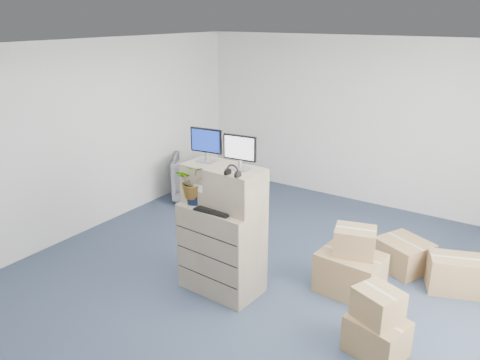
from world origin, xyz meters
name	(u,v)px	position (x,y,z in m)	size (l,w,h in m)	color
ground	(251,292)	(0.00, 0.00, 0.00)	(7.00, 7.00, 0.00)	#283249
wall_back	(363,122)	(0.00, 3.51, 1.40)	(6.00, 0.02, 2.80)	silver
filing_cabinet_lower	(222,248)	(-0.34, -0.12, 0.53)	(0.92, 0.56, 1.07)	gray
filing_cabinet_upper	(224,186)	(-0.34, -0.07, 1.30)	(0.92, 0.46, 0.46)	gray
monitor_left	(206,143)	(-0.61, -0.02, 1.74)	(0.39, 0.17, 0.39)	#99999E
monitor_right	(240,150)	(-0.13, -0.05, 1.74)	(0.39, 0.17, 0.38)	#99999E
headphones	(233,172)	(-0.08, -0.27, 1.57)	(0.16, 0.16, 0.02)	black
keyboard	(214,211)	(-0.31, -0.29, 1.08)	(0.44, 0.18, 0.02)	black
mouse	(236,214)	(-0.06, -0.24, 1.09)	(0.11, 0.07, 0.04)	silver
water_bottle	(229,197)	(-0.25, -0.10, 1.20)	(0.07, 0.07, 0.25)	gray
phone_dock	(225,200)	(-0.33, -0.05, 1.12)	(0.07, 0.06, 0.15)	silver
external_drive	(247,207)	(-0.03, -0.05, 1.10)	(0.23, 0.17, 0.07)	black
tissue_box	(249,200)	(-0.03, -0.01, 1.18)	(0.23, 0.11, 0.09)	#398BC2
potted_plant	(194,186)	(-0.62, -0.25, 1.30)	(0.48, 0.50, 0.40)	#90AF8D
office_chair	(198,175)	(-2.40, 2.03, 0.43)	(0.84, 0.79, 0.87)	slate
cardboard_boxes	(386,276)	(1.34, 0.77, 0.28)	(1.76, 2.41, 0.81)	#957148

